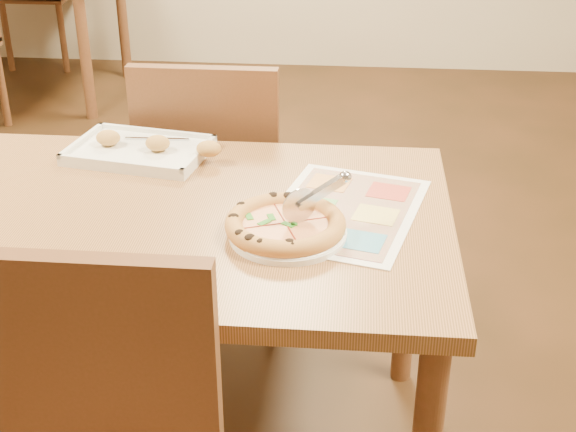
# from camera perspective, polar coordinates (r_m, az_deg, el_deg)

# --- Properties ---
(dining_table) EXTENTS (1.30, 0.85, 0.72)m
(dining_table) POSITION_cam_1_polar(r_m,az_deg,el_deg) (1.87, -8.63, -1.99)
(dining_table) COLOR #A36A41
(dining_table) RESTS_ON ground
(chair_far) EXTENTS (0.42, 0.42, 0.47)m
(chair_far) POSITION_cam_1_polar(r_m,az_deg,el_deg) (2.43, -5.38, 3.60)
(chair_far) COLOR brown
(chair_far) RESTS_ON ground
(plate) EXTENTS (0.26, 0.26, 0.01)m
(plate) POSITION_cam_1_polar(r_m,az_deg,el_deg) (1.70, 0.00, -1.29)
(plate) COLOR white
(plate) RESTS_ON dining_table
(pizza) EXTENTS (0.26, 0.26, 0.04)m
(pizza) POSITION_cam_1_polar(r_m,az_deg,el_deg) (1.70, -0.18, -0.61)
(pizza) COLOR gold
(pizza) RESTS_ON plate
(pizza_cutter) EXTENTS (0.13, 0.10, 0.09)m
(pizza_cutter) POSITION_cam_1_polar(r_m,az_deg,el_deg) (1.69, 1.92, 1.42)
(pizza_cutter) COLOR silver
(pizza_cutter) RESTS_ON pizza
(appetizer_tray) EXTENTS (0.41, 0.29, 0.06)m
(appetizer_tray) POSITION_cam_1_polar(r_m,az_deg,el_deg) (2.12, -10.26, 4.61)
(appetizer_tray) COLOR white
(appetizer_tray) RESTS_ON dining_table
(menu) EXTENTS (0.41, 0.50, 0.00)m
(menu) POSITION_cam_1_polar(r_m,az_deg,el_deg) (1.81, 4.02, 0.39)
(menu) COLOR white
(menu) RESTS_ON dining_table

